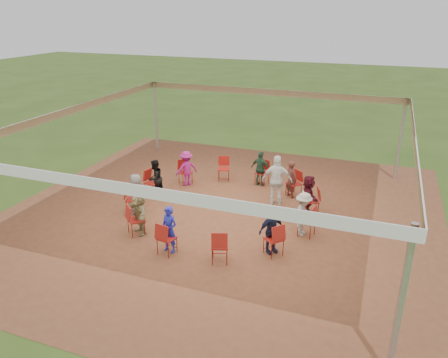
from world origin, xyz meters
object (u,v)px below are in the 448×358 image
(chair_0, at_px, (312,201))
(chair_6, at_px, (133,199))
(person_seated_1, at_px, (291,179))
(cable_coil, at_px, (215,206))
(person_seated_6, at_px, (139,213))
(chair_7, at_px, (136,220))
(standing_person, at_px, (277,180))
(chair_2, at_px, (262,173))
(person_seated_8, at_px, (271,230))
(chair_8, at_px, (167,238))
(chair_9, at_px, (220,246))
(person_seated_2, at_px, (261,169))
(chair_1, at_px, (294,184))
(chair_10, at_px, (274,239))
(chair_3, at_px, (224,169))
(chair_5, at_px, (153,183))
(person_seated_4, at_px, (155,178))
(person_seated_5, at_px, (137,194))
(person_seated_9, at_px, (303,214))
(laptop, at_px, (303,196))
(person_seated_0, at_px, (308,195))
(chair_4, at_px, (185,172))
(person_seated_7, at_px, (169,230))
(person_seated_3, at_px, (187,168))
(chair_11, at_px, (307,221))

(chair_0, distance_m, chair_6, 5.52)
(person_seated_1, height_order, cable_coil, person_seated_1)
(person_seated_6, bearing_deg, chair_7, -90.00)
(person_seated_1, distance_m, standing_person, 0.84)
(chair_2, height_order, person_seated_8, person_seated_8)
(chair_8, relative_size, chair_9, 1.00)
(chair_8, relative_size, person_seated_2, 0.71)
(person_seated_6, bearing_deg, chair_1, 90.00)
(chair_10, distance_m, person_seated_6, 3.82)
(person_seated_8, bearing_deg, chair_3, 74.66)
(person_seated_2, xyz_separation_m, standing_person, (0.92, -1.34, 0.19))
(chair_5, height_order, person_seated_4, person_seated_4)
(person_seated_5, bearing_deg, person_seated_9, 75.00)
(person_seated_5, distance_m, person_seated_8, 4.57)
(chair_5, bearing_deg, laptop, 104.16)
(person_seated_2, xyz_separation_m, laptop, (1.85, -1.77, -0.04))
(chair_0, height_order, person_seated_0, person_seated_0)
(chair_4, bearing_deg, chair_10, 90.00)
(chair_2, distance_m, person_seated_8, 4.68)
(chair_7, xyz_separation_m, standing_person, (3.19, 3.35, 0.39))
(person_seated_4, bearing_deg, chair_9, 59.26)
(person_seated_8, distance_m, laptop, 2.56)
(chair_2, xyz_separation_m, chair_5, (-3.21, -2.21, 0.00))
(chair_6, xyz_separation_m, person_seated_9, (5.19, 0.45, 0.19))
(chair_3, xyz_separation_m, chair_6, (-1.68, -3.52, 0.00))
(chair_3, relative_size, person_seated_7, 0.71)
(chair_1, relative_size, chair_5, 1.00)
(person_seated_1, height_order, person_seated_2, same)
(chair_0, xyz_separation_m, chair_6, (-5.20, -1.85, 0.00))
(chair_1, distance_m, chair_4, 3.90)
(person_seated_3, relative_size, person_seated_9, 1.00)
(chair_2, distance_m, chair_8, 5.52)
(person_seated_0, distance_m, person_seated_3, 4.57)
(chair_11, relative_size, person_seated_8, 0.71)
(chair_0, height_order, chair_11, same)
(chair_10, height_order, chair_11, same)
(chair_2, relative_size, person_seated_8, 0.71)
(chair_4, bearing_deg, person_seated_1, 133.73)
(chair_3, relative_size, chair_7, 1.00)
(person_seated_4, bearing_deg, person_seated_1, 120.00)
(chair_7, bearing_deg, cable_coil, 100.68)
(chair_4, bearing_deg, chair_6, 30.00)
(person_seated_7, bearing_deg, cable_coil, 98.56)
(chair_5, xyz_separation_m, chair_7, (0.92, -2.60, 0.00))
(chair_6, distance_m, standing_person, 4.57)
(chair_4, xyz_separation_m, chair_11, (4.81, -2.29, 0.00))
(chair_3, bearing_deg, person_seated_7, 75.34)
(chair_3, distance_m, person_seated_9, 4.68)
(laptop, bearing_deg, person_seated_3, 58.93)
(person_seated_6, xyz_separation_m, person_seated_8, (3.72, 0.30, 0.00))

